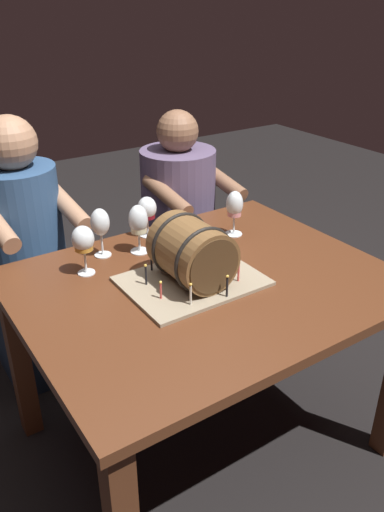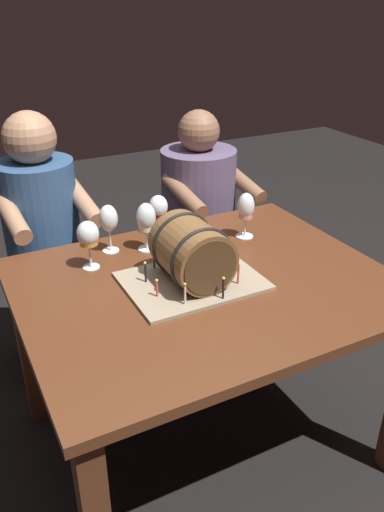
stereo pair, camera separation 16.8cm
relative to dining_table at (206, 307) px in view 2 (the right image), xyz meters
The scene contains 10 objects.
ground_plane 0.62m from the dining_table, ahead, with size 8.00×8.00×0.00m, color black.
dining_table is the anchor object (origin of this frame).
barrel_cake 0.21m from the dining_table, 166.20° to the left, with size 0.45×0.34×0.23m.
wine_glass_empty 0.48m from the dining_table, 120.17° to the left, with size 0.07×0.07×0.18m.
wine_glass_white 0.40m from the dining_table, 104.69° to the left, with size 0.07×0.07×0.19m.
wine_glass_red 0.48m from the dining_table, 87.86° to the left, with size 0.08×0.08×0.16m.
wine_glass_amber 0.47m from the dining_table, 139.68° to the left, with size 0.08×0.08×0.18m.
wine_glass_rose 0.45m from the dining_table, 38.13° to the left, with size 0.07×0.07×0.18m.
person_seated_left 0.86m from the dining_table, 116.28° to the left, with size 0.38×0.48×1.19m.
person_seated_right 0.86m from the dining_table, 63.70° to the left, with size 0.42×0.50×1.13m.
Camera 2 is at (-0.73, -1.32, 1.60)m, focal length 36.11 mm.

